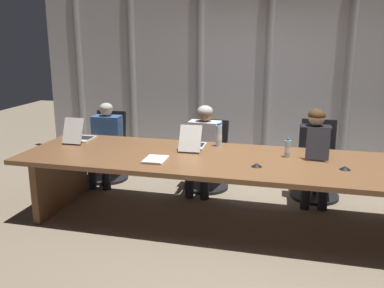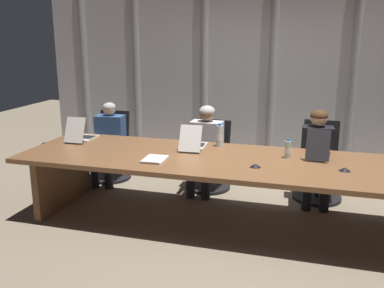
{
  "view_description": "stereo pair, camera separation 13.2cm",
  "coord_description": "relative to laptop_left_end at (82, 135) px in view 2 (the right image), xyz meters",
  "views": [
    {
      "loc": [
        0.48,
        -4.24,
        2.0
      ],
      "look_at": [
        -0.64,
        0.12,
        0.84
      ],
      "focal_mm": 39.85,
      "sensor_mm": 36.0,
      "label": 1
    },
    {
      "loc": [
        0.61,
        -4.21,
        2.0
      ],
      "look_at": [
        -0.64,
        0.12,
        0.84
      ],
      "focal_mm": 39.85,
      "sensor_mm": 36.0,
      "label": 2
    }
  ],
  "objects": [
    {
      "name": "office_chair_left_end",
      "position": [
        -0.03,
        0.79,
        -0.45
      ],
      "size": [
        0.6,
        0.6,
        0.94
      ],
      "rotation": [
        0.0,
        0.0,
        -1.56
      ],
      "color": "black",
      "rests_on": "ground_plane"
    },
    {
      "name": "person_center",
      "position": [
        2.79,
        0.63,
        -0.15
      ],
      "size": [
        0.4,
        0.56,
        1.13
      ],
      "rotation": [
        0.0,
        0.0,
        -1.51
      ],
      "color": "black",
      "rests_on": "ground_plane"
    },
    {
      "name": "laptop_left_end",
      "position": [
        0.0,
        0.0,
        0.0
      ],
      "size": [
        0.25,
        0.46,
        0.31
      ],
      "rotation": [
        0.0,
        0.0,
        1.59
      ],
      "color": "beige",
      "rests_on": "conference_table"
    },
    {
      "name": "person_left_mid",
      "position": [
        1.4,
        0.64,
        -0.16
      ],
      "size": [
        0.43,
        0.55,
        1.12
      ],
      "rotation": [
        0.0,
        0.0,
        -1.6
      ],
      "color": "silver",
      "rests_on": "ground_plane"
    },
    {
      "name": "spiral_notepad",
      "position": [
        1.16,
        -0.55,
        -0.05
      ],
      "size": [
        0.23,
        0.31,
        0.03
      ],
      "rotation": [
        0.0,
        0.0,
        0.04
      ],
      "color": "silver",
      "rests_on": "conference_table"
    },
    {
      "name": "ground_plane",
      "position": [
        2.09,
        -0.3,
        -0.8
      ],
      "size": [
        14.7,
        14.7,
        0.0
      ],
      "primitive_type": "plane",
      "color": "#7F705B"
    },
    {
      "name": "conference_table",
      "position": [
        2.09,
        -0.3,
        -0.18
      ],
      "size": [
        4.91,
        1.29,
        0.74
      ],
      "color": "brown",
      "rests_on": "ground_plane"
    },
    {
      "name": "curtain_backdrop",
      "position": [
        2.09,
        2.01,
        0.76
      ],
      "size": [
        7.35,
        0.17,
        3.12
      ],
      "color": "#B2B2B7",
      "rests_on": "ground_plane"
    },
    {
      "name": "person_left_end",
      "position": [
        0.03,
        0.63,
        -0.18
      ],
      "size": [
        0.43,
        0.57,
        1.1
      ],
      "rotation": [
        0.0,
        0.0,
        -1.48
      ],
      "color": "#335184",
      "rests_on": "ground_plane"
    },
    {
      "name": "water_bottle_primary",
      "position": [
        2.48,
        -0.09,
        0.03
      ],
      "size": [
        0.06,
        0.06,
        0.21
      ],
      "color": "#ADD1B2",
      "rests_on": "conference_table"
    },
    {
      "name": "laptop_left_mid",
      "position": [
        1.42,
        0.01,
        -0.0
      ],
      "size": [
        0.27,
        0.48,
        0.29
      ],
      "rotation": [
        0.0,
        0.0,
        1.62
      ],
      "color": "beige",
      "rests_on": "conference_table"
    },
    {
      "name": "office_chair_center",
      "position": [
        2.82,
        0.79,
        -0.45
      ],
      "size": [
        0.6,
        0.6,
        0.96
      ],
      "rotation": [
        0.0,
        0.0,
        -1.59
      ],
      "color": "black",
      "rests_on": "ground_plane"
    },
    {
      "name": "office_chair_left_mid",
      "position": [
        1.42,
        0.79,
        -0.46
      ],
      "size": [
        0.6,
        0.61,
        0.89
      ],
      "rotation": [
        0.0,
        0.0,
        -1.74
      ],
      "color": "black",
      "rests_on": "ground_plane"
    },
    {
      "name": "laptop_center",
      "position": [
        2.79,
        -0.01,
        0.0
      ],
      "size": [
        0.26,
        0.44,
        0.34
      ],
      "rotation": [
        0.0,
        0.0,
        1.49
      ],
      "color": "#2D2D33",
      "rests_on": "conference_table"
    },
    {
      "name": "conference_mic_left_side",
      "position": [
        2.2,
        -0.51,
        -0.04
      ],
      "size": [
        0.11,
        0.11,
        0.03
      ],
      "primitive_type": "cone",
      "color": "black",
      "rests_on": "conference_table"
    },
    {
      "name": "water_bottle_secondary",
      "position": [
        1.69,
        0.18,
        0.06
      ],
      "size": [
        0.08,
        0.08,
        0.27
      ],
      "color": "silver",
      "rests_on": "conference_table"
    },
    {
      "name": "conference_mic_middle",
      "position": [
        3.03,
        -0.39,
        -0.04
      ],
      "size": [
        0.11,
        0.11,
        0.03
      ],
      "primitive_type": "cone",
      "color": "black",
      "rests_on": "conference_table"
    }
  ]
}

